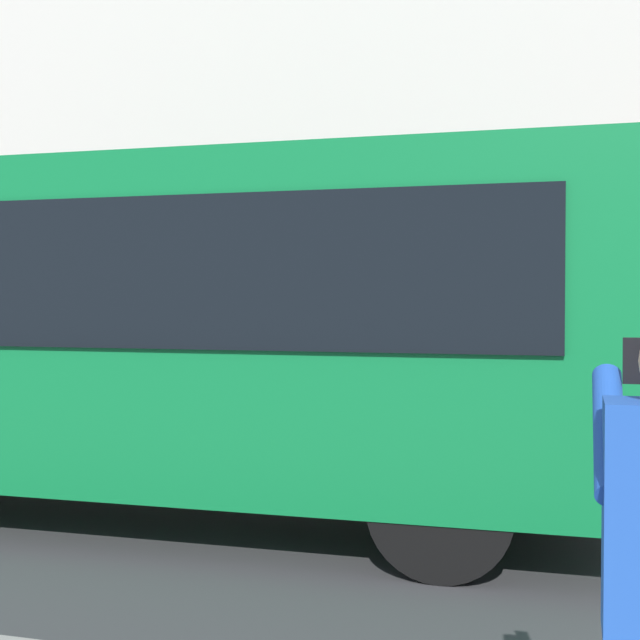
% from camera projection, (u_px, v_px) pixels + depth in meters
% --- Properties ---
extents(ground_plane, '(60.00, 60.00, 0.00)m').
position_uv_depth(ground_plane, '(504.00, 529.00, 7.36)').
color(ground_plane, '#38383A').
extents(building_facade_far, '(28.00, 1.55, 12.00)m').
position_uv_depth(building_facade_far, '(541.00, 36.00, 13.74)').
color(building_facade_far, beige).
rests_on(building_facade_far, ground_plane).
extents(red_bus, '(9.05, 2.54, 3.08)m').
position_uv_depth(red_bus, '(120.00, 324.00, 7.87)').
color(red_bus, '#0F7238').
rests_on(red_bus, ground_plane).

